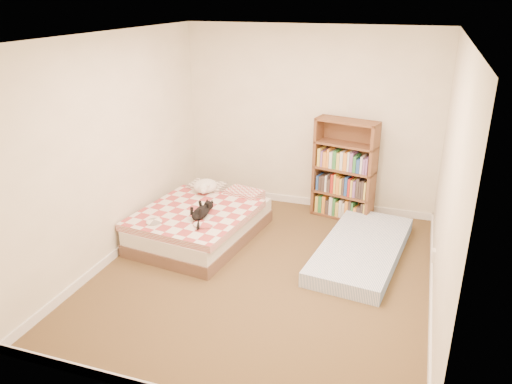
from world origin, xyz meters
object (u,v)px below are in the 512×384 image
(bed, at_px, (202,221))
(white_dog, at_px, (206,186))
(bookshelf, at_px, (344,181))
(black_cat, at_px, (202,212))
(floor_mattress, at_px, (361,250))

(bed, xyz_separation_m, white_dog, (-0.14, 0.46, 0.29))
(bookshelf, distance_m, black_cat, 2.03)
(black_cat, relative_size, white_dog, 1.37)
(bookshelf, height_order, white_dog, bookshelf)
(floor_mattress, xyz_separation_m, black_cat, (-1.84, -0.39, 0.39))
(bookshelf, xyz_separation_m, black_cat, (-1.43, -1.44, -0.04))
(bed, relative_size, white_dog, 4.10)
(black_cat, bearing_deg, floor_mattress, 14.84)
(bookshelf, bearing_deg, floor_mattress, -55.59)
(bed, xyz_separation_m, floor_mattress, (1.97, 0.13, -0.12))
(floor_mattress, height_order, white_dog, white_dog)
(bed, height_order, bookshelf, bookshelf)
(bed, distance_m, bookshelf, 1.98)
(bed, distance_m, black_cat, 0.39)
(bed, relative_size, black_cat, 3.00)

